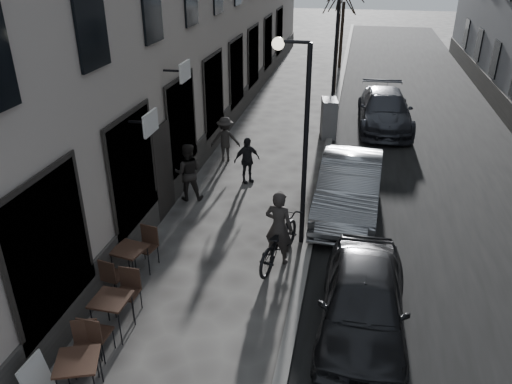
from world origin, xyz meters
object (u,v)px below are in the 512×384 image
(utility_cabinet, at_px, (329,118))
(streetlamp_far, at_px, (332,39))
(bistro_set_b, at_px, (113,312))
(bicycle, at_px, (278,240))
(pedestrian_mid, at_px, (225,139))
(bistro_set_c, at_px, (130,261))
(car_far, at_px, (385,110))
(pedestrian_near, at_px, (188,172))
(pedestrian_far, at_px, (247,160))
(car_mid, at_px, (349,187))
(bistro_set_a, at_px, (80,375))
(streetlamp_near, at_px, (299,124))
(car_near, at_px, (363,301))

(utility_cabinet, bearing_deg, streetlamp_far, 84.64)
(streetlamp_far, distance_m, bistro_set_b, 16.59)
(bicycle, height_order, pedestrian_mid, pedestrian_mid)
(bistro_set_c, relative_size, pedestrian_mid, 1.08)
(bicycle, relative_size, car_far, 0.42)
(pedestrian_near, height_order, pedestrian_far, pedestrian_near)
(bistro_set_c, distance_m, car_mid, 6.34)
(pedestrian_mid, bearing_deg, bistro_set_a, 80.49)
(bistro_set_c, distance_m, pedestrian_far, 5.87)
(bicycle, height_order, pedestrian_near, pedestrian_near)
(bicycle, bearing_deg, car_far, -91.03)
(streetlamp_near, bearing_deg, pedestrian_near, 152.90)
(bistro_set_a, distance_m, bistro_set_b, 1.58)
(bistro_set_b, height_order, bistro_set_c, bistro_set_b)
(bistro_set_c, bearing_deg, bicycle, 35.40)
(bistro_set_b, distance_m, car_mid, 7.35)
(bistro_set_b, distance_m, utility_cabinet, 12.60)
(pedestrian_far, bearing_deg, bistro_set_b, -134.91)
(bistro_set_b, height_order, utility_cabinet, utility_cabinet)
(bistro_set_a, height_order, pedestrian_near, pedestrian_near)
(utility_cabinet, bearing_deg, pedestrian_mid, -146.11)
(bistro_set_c, xyz_separation_m, car_far, (5.89, 12.12, 0.24))
(pedestrian_mid, relative_size, car_mid, 0.33)
(bistro_set_b, bearing_deg, utility_cabinet, 76.37)
(streetlamp_far, relative_size, utility_cabinet, 3.33)
(streetlamp_far, height_order, bistro_set_c, streetlamp_far)
(bistro_set_c, relative_size, pedestrian_far, 1.14)
(streetlamp_far, bearing_deg, pedestrian_far, -102.80)
(streetlamp_far, bearing_deg, bistro_set_b, -100.61)
(car_far, bearing_deg, pedestrian_far, -127.40)
(bicycle, distance_m, pedestrian_near, 4.19)
(pedestrian_far, bearing_deg, bistro_set_a, -132.41)
(bicycle, xyz_separation_m, car_near, (1.99, -2.08, 0.13))
(streetlamp_near, height_order, pedestrian_mid, streetlamp_near)
(bistro_set_a, height_order, pedestrian_far, pedestrian_far)
(pedestrian_mid, distance_m, car_near, 9.30)
(streetlamp_near, relative_size, bicycle, 2.34)
(bistro_set_b, relative_size, pedestrian_mid, 1.05)
(streetlamp_near, distance_m, car_far, 10.32)
(streetlamp_far, xyz_separation_m, bicycle, (-0.27, -12.99, -2.59))
(streetlamp_near, bearing_deg, car_far, 75.74)
(streetlamp_far, height_order, pedestrian_near, streetlamp_far)
(utility_cabinet, relative_size, bicycle, 0.70)
(pedestrian_near, xyz_separation_m, car_far, (5.90, 7.97, -0.13))
(bistro_set_c, height_order, car_near, car_near)
(streetlamp_near, height_order, pedestrian_far, streetlamp_near)
(bicycle, bearing_deg, pedestrian_far, -54.92)
(bistro_set_c, height_order, bicycle, bicycle)
(car_mid, bearing_deg, pedestrian_near, -176.02)
(streetlamp_far, distance_m, car_far, 4.14)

